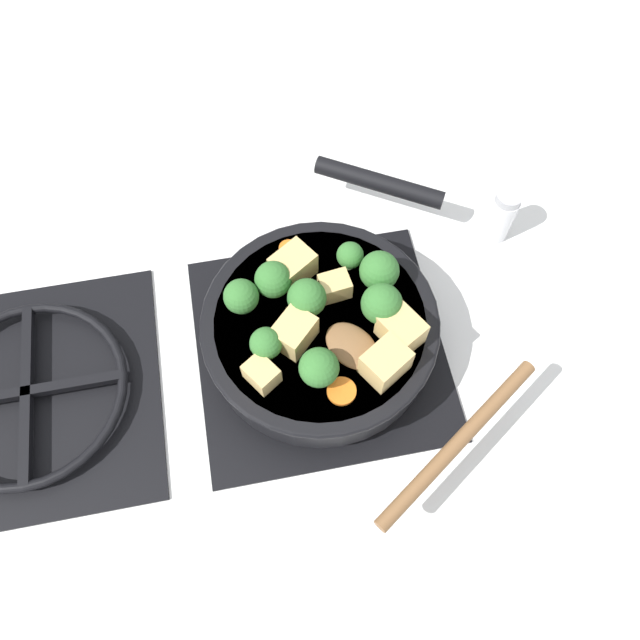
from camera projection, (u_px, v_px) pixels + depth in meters
name	position (u px, v px, depth m)	size (l,w,h in m)	color
ground_plane	(320.00, 348.00, 0.80)	(2.40, 2.40, 0.00)	white
front_burner_grate	(320.00, 344.00, 0.79)	(0.31, 0.31, 0.03)	black
rear_burner_grate	(30.00, 394.00, 0.76)	(0.31, 0.31, 0.03)	black
skillet_pan	(321.00, 327.00, 0.75)	(0.39, 0.34, 0.05)	black
wooden_spoon	(411.00, 400.00, 0.67)	(0.25, 0.23, 0.02)	brown
tofu_cube_center_large	(293.00, 266.00, 0.74)	(0.05, 0.04, 0.04)	#DBB770
tofu_cube_near_handle	(294.00, 332.00, 0.70)	(0.05, 0.04, 0.04)	#DBB770
tofu_cube_east_chunk	(335.00, 286.00, 0.73)	(0.04, 0.03, 0.03)	#DBB770
tofu_cube_west_chunk	(262.00, 374.00, 0.68)	(0.04, 0.03, 0.03)	#DBB770
tofu_cube_back_piece	(401.00, 330.00, 0.70)	(0.05, 0.04, 0.04)	#DBB770
tofu_cube_front_piece	(386.00, 363.00, 0.68)	(0.05, 0.04, 0.04)	#DBB770
broccoli_floret_near_spoon	(241.00, 297.00, 0.71)	(0.04, 0.04, 0.05)	#709956
broccoli_floret_center_top	(319.00, 368.00, 0.67)	(0.04, 0.04, 0.05)	#709956
broccoli_floret_east_rim	(382.00, 304.00, 0.70)	(0.05, 0.05, 0.05)	#709956
broccoli_floret_west_rim	(266.00, 344.00, 0.69)	(0.04, 0.04, 0.04)	#709956
broccoli_floret_north_edge	(307.00, 298.00, 0.71)	(0.05, 0.05, 0.05)	#709956
broccoli_floret_south_cluster	(273.00, 280.00, 0.72)	(0.04, 0.04, 0.05)	#709956
broccoli_floret_mid_floret	(350.00, 256.00, 0.74)	(0.03, 0.03, 0.04)	#709956
broccoli_floret_small_inner	(379.00, 271.00, 0.72)	(0.05, 0.05, 0.05)	#709956
carrot_slice_orange_thin	(289.00, 249.00, 0.77)	(0.02, 0.02, 0.01)	orange
carrot_slice_near_center	(342.00, 391.00, 0.68)	(0.03, 0.03, 0.01)	orange
salt_shaker	(501.00, 215.00, 0.84)	(0.04, 0.04, 0.09)	white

